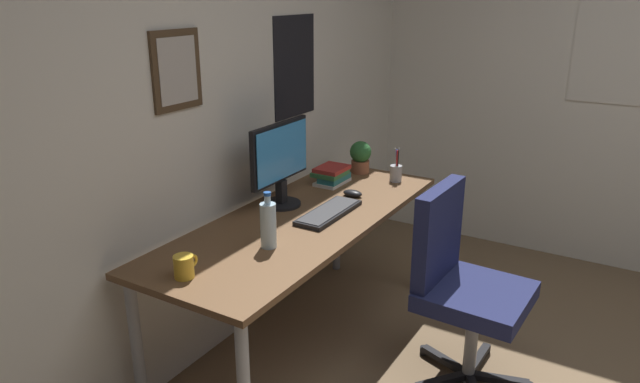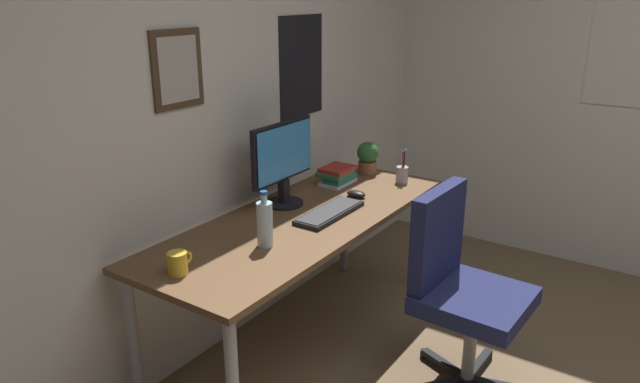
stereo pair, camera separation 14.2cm
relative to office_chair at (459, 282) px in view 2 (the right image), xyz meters
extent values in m
cube|color=silver|center=(-0.41, 1.19, 0.77)|extent=(4.40, 0.08, 2.60)
cube|color=#4C3823|center=(-0.54, 1.15, 0.93)|extent=(0.28, 0.02, 0.34)
cube|color=beige|center=(-0.54, 1.14, 0.93)|extent=(0.22, 0.00, 0.28)
cube|color=black|center=(0.38, 1.15, 0.85)|extent=(0.40, 0.01, 0.56)
cube|color=brown|center=(-0.14, 0.77, 0.18)|extent=(1.83, 0.69, 0.03)
cylinder|color=#9EA0A5|center=(0.71, 0.49, -0.18)|extent=(0.05, 0.05, 0.69)
cylinder|color=#9EA0A5|center=(-0.99, 1.05, -0.18)|extent=(0.05, 0.05, 0.69)
cylinder|color=#9EA0A5|center=(0.71, 1.05, -0.18)|extent=(0.05, 0.05, 0.69)
cube|color=#1E234C|center=(0.00, -0.08, -0.07)|extent=(0.48, 0.48, 0.08)
cube|color=#1E234C|center=(0.01, 0.12, 0.20)|extent=(0.42, 0.09, 0.45)
cylinder|color=#9EA0A5|center=(0.00, -0.08, -0.32)|extent=(0.06, 0.06, 0.42)
cube|color=black|center=(0.14, -0.08, -0.49)|extent=(0.28, 0.05, 0.03)
cylinder|color=black|center=(0.28, -0.09, -0.51)|extent=(0.04, 0.04, 0.04)
cube|color=black|center=(0.05, 0.05, -0.49)|extent=(0.14, 0.28, 0.03)
cylinder|color=black|center=(0.09, 0.18, -0.51)|extent=(0.04, 0.04, 0.04)
cylinder|color=black|center=(-0.06, 0.95, 0.20)|extent=(0.20, 0.20, 0.01)
cube|color=black|center=(-0.06, 0.95, 0.27)|extent=(0.05, 0.04, 0.12)
cube|color=black|center=(-0.06, 0.96, 0.48)|extent=(0.46, 0.02, 0.30)
cube|color=#338CD8|center=(-0.06, 0.94, 0.48)|extent=(0.43, 0.00, 0.27)
cube|color=black|center=(-0.05, 0.67, 0.21)|extent=(0.43, 0.15, 0.02)
cube|color=#38383A|center=(-0.05, 0.67, 0.22)|extent=(0.41, 0.13, 0.00)
ellipsoid|color=black|center=(0.25, 0.70, 0.21)|extent=(0.06, 0.11, 0.04)
cylinder|color=silver|center=(-0.51, 0.71, 0.30)|extent=(0.07, 0.07, 0.20)
cylinder|color=silver|center=(-0.51, 0.71, 0.42)|extent=(0.03, 0.03, 0.04)
cylinder|color=#2659B2|center=(-0.51, 0.71, 0.44)|extent=(0.03, 0.03, 0.01)
cylinder|color=yellow|center=(-0.92, 0.82, 0.24)|extent=(0.08, 0.08, 0.09)
torus|color=yellow|center=(-0.86, 0.82, 0.25)|extent=(0.05, 0.01, 0.05)
cylinder|color=brown|center=(0.66, 0.86, 0.23)|extent=(0.11, 0.11, 0.07)
sphere|color=#2D6B33|center=(0.66, 0.86, 0.33)|extent=(0.13, 0.13, 0.13)
ellipsoid|color=#287A38|center=(0.63, 0.89, 0.33)|extent=(0.07, 0.08, 0.02)
ellipsoid|color=#287A38|center=(0.69, 0.89, 0.32)|extent=(0.07, 0.08, 0.02)
ellipsoid|color=#287A38|center=(0.64, 0.83, 0.34)|extent=(0.08, 0.07, 0.02)
cylinder|color=#9EA0A5|center=(0.61, 0.61, 0.24)|extent=(0.07, 0.07, 0.09)
cylinder|color=#263FBF|center=(0.62, 0.61, 0.32)|extent=(0.01, 0.01, 0.13)
cylinder|color=red|center=(0.61, 0.60, 0.32)|extent=(0.01, 0.01, 0.13)
cylinder|color=black|center=(0.61, 0.60, 0.32)|extent=(0.01, 0.01, 0.13)
cylinder|color=#9EA0A5|center=(0.62, 0.61, 0.33)|extent=(0.01, 0.03, 0.14)
cylinder|color=#9EA0A5|center=(0.61, 0.61, 0.33)|extent=(0.01, 0.02, 0.14)
cube|color=silver|center=(0.39, 0.90, 0.21)|extent=(0.22, 0.14, 0.02)
cube|color=#26727A|center=(0.39, 0.89, 0.23)|extent=(0.20, 0.11, 0.03)
cube|color=#33723F|center=(0.37, 0.91, 0.26)|extent=(0.18, 0.16, 0.02)
cube|color=#B22D28|center=(0.39, 0.91, 0.28)|extent=(0.19, 0.15, 0.02)
camera|label=1|loc=(-2.39, -0.68, 1.26)|focal=32.71mm
camera|label=2|loc=(-2.31, -0.80, 1.26)|focal=32.71mm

